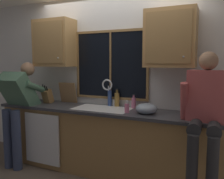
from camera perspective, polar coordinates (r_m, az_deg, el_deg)
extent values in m
cube|color=silver|center=(3.54, 0.86, 1.97)|extent=(5.66, 0.12, 2.55)
cube|color=black|center=(3.49, -0.29, 6.01)|extent=(1.10, 0.02, 0.95)
cube|color=olive|center=(3.51, -0.36, 14.07)|extent=(1.17, 0.02, 0.04)
cube|color=olive|center=(3.52, -0.35, -2.04)|extent=(1.17, 0.02, 0.04)
cube|color=olive|center=(3.75, -8.31, 5.98)|extent=(0.03, 0.02, 0.95)
cube|color=olive|center=(3.29, 8.74, 5.89)|extent=(0.03, 0.02, 0.95)
cube|color=olive|center=(3.48, -0.37, 6.00)|extent=(0.02, 0.02, 0.95)
cube|color=#A07744|center=(3.40, -1.55, -12.63)|extent=(3.26, 0.58, 0.88)
cube|color=#38383D|center=(3.26, -1.73, -5.09)|extent=(3.32, 0.62, 0.04)
cube|color=white|center=(3.61, -16.73, -11.51)|extent=(0.60, 0.02, 0.74)
cube|color=#B2844C|center=(3.83, -13.80, 10.89)|extent=(0.63, 0.33, 0.72)
cube|color=#9D7443|center=(3.70, -15.46, 11.00)|extent=(0.55, 0.01, 0.62)
sphere|color=#B2B2B7|center=(3.56, -13.07, 7.53)|extent=(0.02, 0.02, 0.02)
cube|color=#B2844C|center=(3.08, 14.09, 11.96)|extent=(0.63, 0.33, 0.72)
cube|color=#9D7443|center=(2.92, 13.48, 12.29)|extent=(0.55, 0.01, 0.62)
sphere|color=#B2B2B7|center=(2.87, 17.06, 7.67)|extent=(0.02, 0.02, 0.02)
cube|color=silver|center=(3.29, -2.38, -4.82)|extent=(0.80, 0.46, 0.02)
cube|color=beige|center=(3.40, -5.41, -6.18)|extent=(0.36, 0.42, 0.20)
cube|color=beige|center=(3.23, 0.83, -6.85)|extent=(0.36, 0.42, 0.20)
cube|color=silver|center=(3.31, -2.38, -6.52)|extent=(0.04, 0.42, 0.20)
cylinder|color=silver|center=(3.46, -0.77, -1.56)|extent=(0.03, 0.03, 0.30)
torus|color=silver|center=(3.38, -1.20, 1.15)|extent=(0.16, 0.02, 0.16)
cylinder|color=silver|center=(3.44, 0.44, -3.29)|extent=(0.03, 0.03, 0.09)
cylinder|color=#384260|center=(3.85, -24.06, -10.91)|extent=(0.13, 0.13, 0.88)
cylinder|color=#384260|center=(3.73, -22.28, -11.39)|extent=(0.13, 0.13, 0.88)
cube|color=#4C7259|center=(3.75, -21.93, -0.55)|extent=(0.44, 0.49, 0.61)
sphere|color=#A57A5B|center=(3.88, -19.91, 4.71)|extent=(0.21, 0.21, 0.21)
cylinder|color=#4C7259|center=(4.03, -22.30, 0.61)|extent=(0.09, 0.52, 0.26)
cylinder|color=#4C7259|center=(3.72, -17.62, 0.35)|extent=(0.09, 0.52, 0.26)
cylinder|color=#262628|center=(2.59, 19.67, -8.60)|extent=(0.14, 0.43, 0.16)
cylinder|color=#262628|center=(2.58, 23.69, -8.81)|extent=(0.14, 0.43, 0.16)
cylinder|color=#262628|center=(2.46, 19.02, -15.52)|extent=(0.11, 0.11, 0.46)
cylinder|color=#262628|center=(2.45, 23.36, -15.77)|extent=(0.11, 0.11, 0.46)
cube|color=#B24C4C|center=(2.74, 22.15, -1.47)|extent=(0.42, 0.25, 0.56)
sphere|color=#A57A5B|center=(2.72, 22.50, 6.49)|extent=(0.20, 0.20, 0.20)
cylinder|color=#B24C4C|center=(2.72, 17.19, -3.04)|extent=(0.08, 0.20, 0.47)
cube|color=olive|center=(3.84, -15.44, -1.67)|extent=(0.12, 0.18, 0.25)
cylinder|color=black|center=(3.80, -16.48, 0.53)|extent=(0.02, 0.05, 0.09)
cylinder|color=black|center=(3.78, -16.05, 0.40)|extent=(0.02, 0.04, 0.08)
cylinder|color=black|center=(3.76, -15.61, 0.27)|extent=(0.02, 0.04, 0.06)
cube|color=#997047|center=(3.81, -10.72, -0.75)|extent=(0.30, 0.09, 0.33)
ellipsoid|color=#8C99A8|center=(2.99, 8.38, -4.66)|extent=(0.27, 0.27, 0.14)
cylinder|color=pink|center=(3.00, 3.66, -4.60)|extent=(0.06, 0.06, 0.12)
cylinder|color=silver|center=(2.99, 3.67, -3.15)|extent=(0.02, 0.02, 0.04)
cylinder|color=silver|center=(2.97, 3.55, -2.77)|extent=(0.01, 0.04, 0.01)
cylinder|color=#334C8C|center=(3.46, -0.55, -2.16)|extent=(0.06, 0.06, 0.23)
cylinder|color=navy|center=(3.44, -0.56, 0.19)|extent=(0.03, 0.03, 0.06)
cylinder|color=black|center=(3.44, -0.56, 0.76)|extent=(0.03, 0.03, 0.01)
cylinder|color=olive|center=(3.43, 1.22, -2.52)|extent=(0.07, 0.07, 0.20)
cylinder|color=brown|center=(3.41, 1.22, -0.49)|extent=(0.03, 0.03, 0.05)
cylinder|color=black|center=(3.41, 1.22, 0.02)|extent=(0.04, 0.04, 0.01)
cylinder|color=pink|center=(3.31, 5.32, -3.30)|extent=(0.06, 0.06, 0.15)
cylinder|color=#AD5B7A|center=(3.29, 5.34, -1.72)|extent=(0.03, 0.03, 0.04)
cylinder|color=black|center=(3.29, 5.34, -1.30)|extent=(0.03, 0.03, 0.01)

